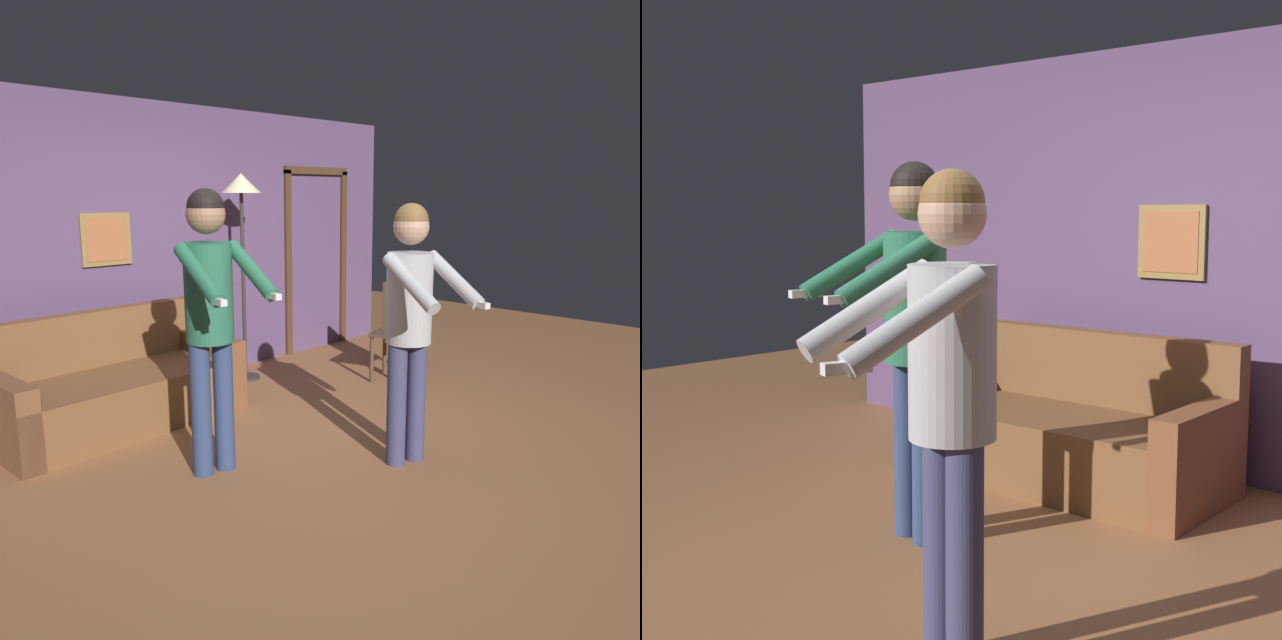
{
  "view_description": "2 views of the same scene",
  "coord_description": "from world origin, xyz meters",
  "views": [
    {
      "loc": [
        -2.93,
        -2.9,
        1.8
      ],
      "look_at": [
        -0.14,
        -0.17,
        1.0
      ],
      "focal_mm": 35.0,
      "sensor_mm": 36.0,
      "label": 1
    },
    {
      "loc": [
        2.34,
        -2.67,
        1.6
      ],
      "look_at": [
        0.05,
        -0.18,
        1.18
      ],
      "focal_mm": 50.0,
      "sensor_mm": 36.0,
      "label": 2
    }
  ],
  "objects": [
    {
      "name": "couch",
      "position": [
        -0.69,
        1.53,
        0.28
      ],
      "size": [
        1.93,
        0.93,
        0.87
      ],
      "color": "brown",
      "rests_on": "ground_plane"
    },
    {
      "name": "back_wall_assembly",
      "position": [
        0.03,
        2.19,
        1.3
      ],
      "size": [
        6.4,
        0.1,
        2.6
      ],
      "color": "#5C436B",
      "rests_on": "ground_plane"
    },
    {
      "name": "ground_plane",
      "position": [
        0.0,
        0.0,
        0.0
      ],
      "size": [
        12.0,
        12.0,
        0.0
      ],
      "primitive_type": "plane",
      "color": "#96613B"
    },
    {
      "name": "person_standing_right",
      "position": [
        0.32,
        -0.54,
        1.06
      ],
      "size": [
        0.55,
        0.71,
        1.74
      ],
      "color": "#3C3F64",
      "rests_on": "ground_plane"
    },
    {
      "name": "person_standing_left",
      "position": [
        -0.68,
        0.26,
        1.13
      ],
      "size": [
        0.52,
        0.74,
        1.83
      ],
      "color": "navy",
      "rests_on": "ground_plane"
    }
  ]
}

